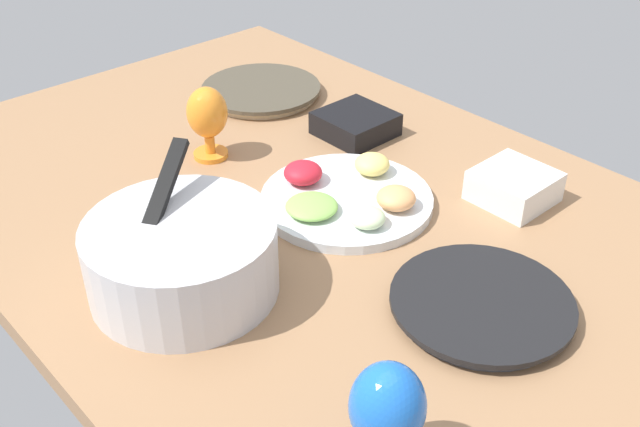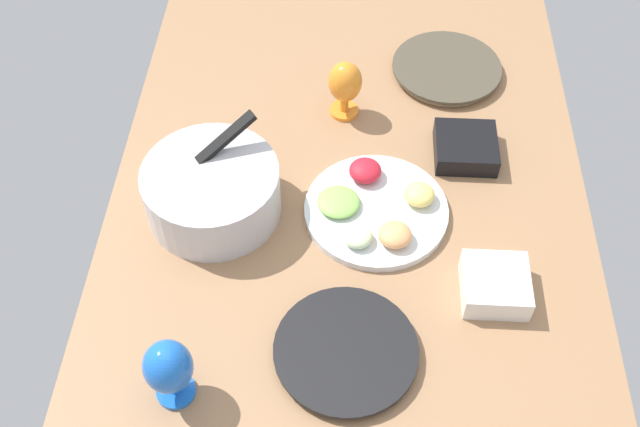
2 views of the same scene
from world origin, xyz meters
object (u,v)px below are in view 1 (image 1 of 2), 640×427
fruit_platter (347,196)px  hurricane_glass_blue (387,410)px  square_bowl_white (514,185)px  square_bowl_black (355,123)px  mixing_bowl (182,255)px  dinner_plate_left (482,304)px  hurricane_glass_orange (207,116)px  dinner_plate_right (261,91)px

fruit_platter → hurricane_glass_blue: size_ratio=2.00×
square_bowl_white → square_bowl_black: bearing=4.9°
mixing_bowl → fruit_platter: (0.43, -34.49, -4.62)cm
dinner_plate_left → square_bowl_black: size_ratio=1.95×
hurricane_glass_orange → square_bowl_black: hurricane_glass_orange is taller
dinner_plate_left → mixing_bowl: size_ratio=0.94×
mixing_bowl → hurricane_glass_blue: bearing=178.6°
hurricane_glass_blue → square_bowl_black: 83.24cm
dinner_plate_right → square_bowl_black: bearing=-174.5°
dinner_plate_left → mixing_bowl: mixing_bowl is taller
dinner_plate_right → hurricane_glass_orange: 30.62cm
dinner_plate_right → fruit_platter: bearing=159.4°
fruit_platter → square_bowl_white: same height
square_bowl_white → dinner_plate_left: bearing=117.8°
dinner_plate_right → hurricane_glass_blue: 104.43cm
square_bowl_black → square_bowl_white: (-37.23, -3.16, 0.48)cm
hurricane_glass_blue → square_bowl_black: (61.49, -55.72, -6.53)cm
dinner_plate_right → hurricane_glass_orange: bearing=121.8°
square_bowl_black → dinner_plate_right: bearing=5.5°
hurricane_glass_blue → dinner_plate_right: bearing=-30.6°
fruit_platter → hurricane_glass_blue: 56.39cm
dinner_plate_left → mixing_bowl: bearing=41.1°
mixing_bowl → square_bowl_black: mixing_bowl is taller
dinner_plate_right → mixing_bowl: mixing_bowl is taller
square_bowl_black → hurricane_glass_blue: bearing=137.8°
hurricane_glass_orange → square_bowl_white: (-49.72, -31.06, -5.75)cm
mixing_bowl → hurricane_glass_blue: size_ratio=1.86×
square_bowl_black → dinner_plate_left: bearing=154.0°
dinner_plate_right → fruit_platter: fruit_platter is taller
hurricane_glass_blue → square_bowl_white: (24.26, -58.88, -6.04)cm
dinner_plate_left → mixing_bowl: (33.55, 29.23, 5.15)cm
hurricane_glass_blue → fruit_platter: bearing=-39.5°
dinner_plate_left → square_bowl_white: 32.42cm
fruit_platter → hurricane_glass_orange: size_ratio=2.09×
mixing_bowl → dinner_plate_right: bearing=-47.9°
dinner_plate_left → fruit_platter: 34.39cm
dinner_plate_right → fruit_platter: 49.65cm
dinner_plate_left → hurricane_glass_blue: (-9.17, 30.26, 8.00)cm
dinner_plate_left → hurricane_glass_blue: size_ratio=1.76×
hurricane_glass_orange → square_bowl_white: size_ratio=1.15×
hurricane_glass_orange → hurricane_glass_blue: size_ratio=0.96×
dinner_plate_right → square_bowl_black: (-28.13, -2.71, 1.43)cm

